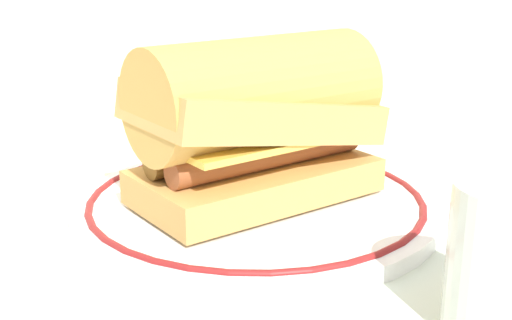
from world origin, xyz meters
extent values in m
plane|color=silver|center=(0.00, 0.00, 0.00)|extent=(1.50, 1.50, 0.00)
cylinder|color=white|center=(-0.01, -0.02, 0.01)|extent=(0.29, 0.29, 0.01)
torus|color=maroon|center=(-0.01, -0.02, 0.01)|extent=(0.27, 0.27, 0.01)
cube|color=tan|center=(-0.01, -0.02, 0.03)|extent=(0.20, 0.13, 0.03)
cylinder|color=brown|center=(0.00, -0.03, 0.05)|extent=(0.17, 0.05, 0.02)
cylinder|color=brown|center=(-0.01, 0.00, 0.05)|extent=(0.17, 0.05, 0.02)
cube|color=#EFC64C|center=(-0.01, -0.02, 0.07)|extent=(0.17, 0.12, 0.01)
cube|color=tan|center=(-0.01, -0.02, 0.08)|extent=(0.20, 0.13, 0.06)
cylinder|color=tan|center=(-0.01, -0.02, 0.10)|extent=(0.20, 0.11, 0.08)
cylinder|color=silver|center=(0.04, -0.23, 0.04)|extent=(0.06, 0.06, 0.09)
cylinder|color=gold|center=(0.04, -0.23, 0.02)|extent=(0.06, 0.06, 0.03)
camera|label=1|loc=(-0.23, -0.47, 0.21)|focal=48.36mm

